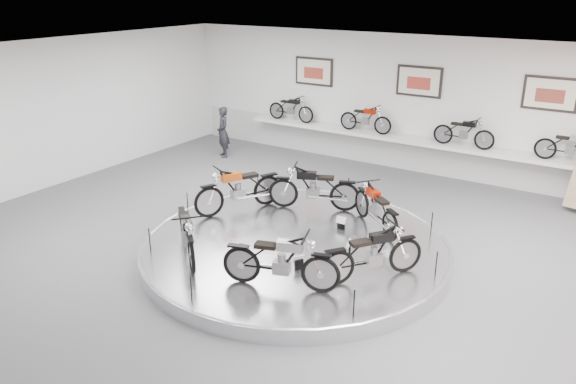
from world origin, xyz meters
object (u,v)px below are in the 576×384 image
Objects in this scene: bike_a at (376,207)px; shelf at (411,141)px; bike_c at (239,188)px; bike_d at (187,233)px; bike_b at (314,188)px; display_platform at (295,248)px; visitor at (223,132)px; bike_f at (373,253)px; bike_e at (280,260)px.

shelf is at bearing -39.37° from bike_a.
bike_d is (0.59, -2.43, -0.05)m from bike_c.
display_platform is at bearing 85.49° from bike_b.
bike_b reaches higher than bike_a.
visitor reaches higher than bike_b.
bike_f is at bearing -74.04° from shelf.
bike_d is (-1.42, -8.11, -0.19)m from shelf.
bike_b is at bearing -97.27° from shelf.
display_platform is at bearing -4.43° from visitor.
bike_f is (0.89, -2.09, 0.02)m from bike_a.
bike_c is (-3.11, -0.83, 0.07)m from bike_a.
bike_f reaches higher than shelf.
bike_c is 2.50m from bike_d.
bike_a is at bearing -77.26° from shelf.
bike_a is at bearing 54.71° from display_platform.
visitor reaches higher than bike_a.
visitor is (-5.73, 4.71, 0.67)m from display_platform.
bike_c is at bearing 109.15° from bike_f.
bike_b is (-0.59, 1.76, 0.69)m from display_platform.
display_platform is 3.35× the size of bike_c.
visitor is at bearing 92.37° from bike_f.
display_platform is 2.25m from bike_c.
display_platform is 7.45m from visitor.
bike_f is at bearing 59.86° from bike_d.
display_platform is 0.58× the size of shelf.
shelf is 4.68m from bike_b.
shelf is 7.22m from bike_f.
bike_b is at bearing 117.48° from bike_d.
bike_b is 1.01× the size of bike_e.
bike_e is at bearing 88.37° from bike_b.
bike_e is at bearing 170.55° from bike_f.
display_platform is 3.89× the size of visitor.
bike_f is at bearing 0.75° from visitor.
bike_e reaches higher than display_platform.
visitor is at bearing 13.03° from bike_a.
bike_f reaches higher than bike_a.
bike_d is at bearing -99.92° from shelf.
bike_d is at bearing 161.56° from bike_e.
bike_c is 4.19m from bike_f.
bike_c is 3.69m from bike_e.
bike_f is at bearing 25.42° from bike_e.
display_platform is at bearing 92.60° from bike_a.
visitor is (-7.72, 5.26, 0.01)m from bike_f.
shelf is 8.15m from bike_e.
bike_e is (-0.32, -3.26, 0.04)m from bike_a.
bike_c is 1.16× the size of visitor.
bike_c reaches higher than bike_d.
bike_d reaches higher than display_platform.
shelf is (0.00, 6.40, 0.85)m from display_platform.
bike_e is (1.36, -3.47, -0.01)m from bike_b.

